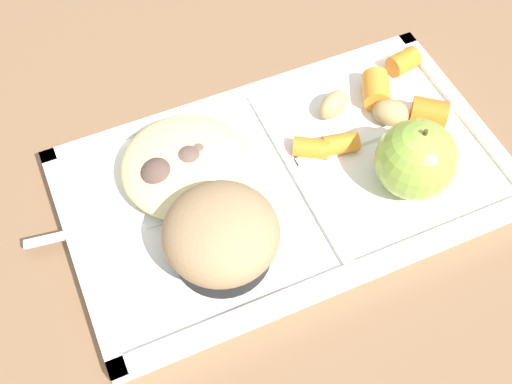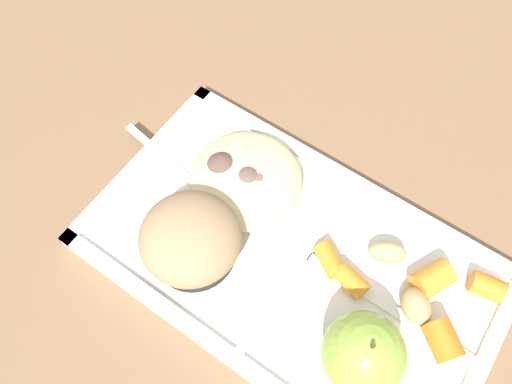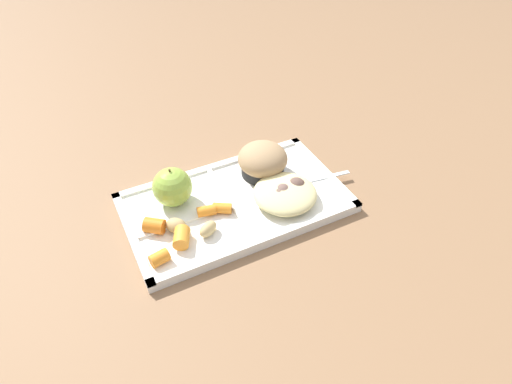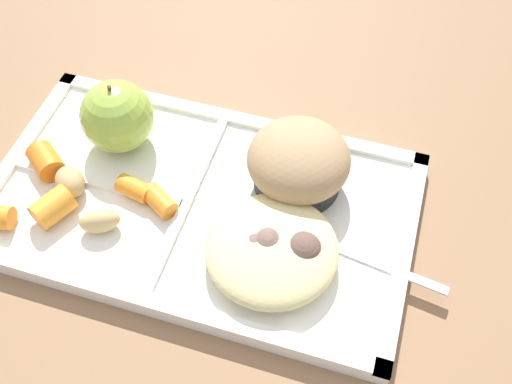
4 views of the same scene
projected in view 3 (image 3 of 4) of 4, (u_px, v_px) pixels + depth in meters
The scene contains 17 objects.
ground at pixel (236, 207), 0.81m from camera, with size 6.00×6.00×0.00m, color #846042.
lunch_tray at pixel (235, 204), 0.80m from camera, with size 0.39×0.23×0.02m.
green_apple at pixel (172, 187), 0.77m from camera, with size 0.07×0.07×0.07m.
bran_muffin at pixel (263, 161), 0.84m from camera, with size 0.09×0.09×0.06m.
carrot_slice_tilted at pixel (222, 208), 0.77m from camera, with size 0.02×0.02×0.03m, color orange.
carrot_slice_center at pixel (160, 258), 0.68m from camera, with size 0.02×0.02×0.03m, color orange.
carrot_slice_back at pixel (154, 226), 0.73m from camera, with size 0.03×0.03×0.03m, color orange.
carrot_slice_edge at pixel (182, 237), 0.71m from camera, with size 0.03×0.03×0.04m, color orange.
carrot_slice_large at pixel (207, 211), 0.76m from camera, with size 0.02×0.02×0.03m, color orange.
potato_chunk_browned at pixel (208, 229), 0.73m from camera, with size 0.04×0.02×0.02m, color tan.
potato_chunk_golden at pixel (176, 225), 0.74m from camera, with size 0.03×0.03×0.02m, color tan.
egg_noodle_pile at pixel (285, 193), 0.79m from camera, with size 0.11×0.11×0.03m, color beige.
meatball_center at pixel (279, 197), 0.78m from camera, with size 0.03×0.03×0.03m, color #755B4C.
meatball_back at pixel (288, 193), 0.79m from camera, with size 0.03×0.03×0.03m, color brown.
meatball_front at pixel (283, 193), 0.79m from camera, with size 0.04×0.04×0.04m, color brown.
meatball_side at pixel (296, 187), 0.80m from camera, with size 0.04×0.04×0.04m, color brown.
plastic_fork at pixel (306, 182), 0.84m from camera, with size 0.16×0.04×0.00m.
Camera 3 is at (-0.23, -0.54, 0.56)m, focal length 30.89 mm.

